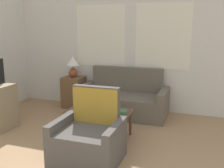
% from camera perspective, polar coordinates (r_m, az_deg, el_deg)
% --- Properties ---
extents(wall_back, '(6.33, 0.06, 2.60)m').
position_cam_1_polar(wall_back, '(5.53, 4.83, 7.79)').
color(wall_back, silver).
rests_on(wall_back, ground_plane).
extents(couch, '(1.78, 0.83, 0.92)m').
position_cam_1_polar(couch, '(5.33, 2.40, -3.66)').
color(couch, '#665B4C').
rests_on(couch, ground_plane).
extents(armchair, '(0.86, 0.72, 0.95)m').
position_cam_1_polar(armchair, '(3.56, -4.94, -11.87)').
color(armchair, '#514C47').
rests_on(armchair, ground_plane).
extents(side_table, '(0.43, 0.43, 0.67)m').
position_cam_1_polar(side_table, '(5.84, -8.33, -1.72)').
color(side_table, brown).
rests_on(side_table, ground_plane).
extents(table_lamp, '(0.29, 0.29, 0.46)m').
position_cam_1_polar(table_lamp, '(5.73, -8.51, 4.19)').
color(table_lamp, brown).
rests_on(table_lamp, side_table).
extents(coffee_table, '(1.01, 0.52, 0.44)m').
position_cam_1_polar(coffee_table, '(4.21, -2.74, -6.43)').
color(coffee_table, brown).
rests_on(coffee_table, ground_plane).
extents(laptop, '(0.32, 0.31, 0.26)m').
position_cam_1_polar(laptop, '(4.29, -4.92, -4.55)').
color(laptop, black).
rests_on(laptop, coffee_table).
extents(cup_navy, '(0.08, 0.08, 0.11)m').
position_cam_1_polar(cup_navy, '(3.93, -0.39, -6.13)').
color(cup_navy, teal).
rests_on(cup_navy, coffee_table).
extents(snack_bowl, '(0.19, 0.19, 0.08)m').
position_cam_1_polar(snack_bowl, '(4.22, -0.18, -5.07)').
color(snack_bowl, '#B23D38').
rests_on(snack_bowl, coffee_table).
extents(book_red, '(0.22, 0.20, 0.04)m').
position_cam_1_polar(book_red, '(4.07, 1.95, -6.04)').
color(book_red, '#3D7A4C').
rests_on(book_red, coffee_table).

